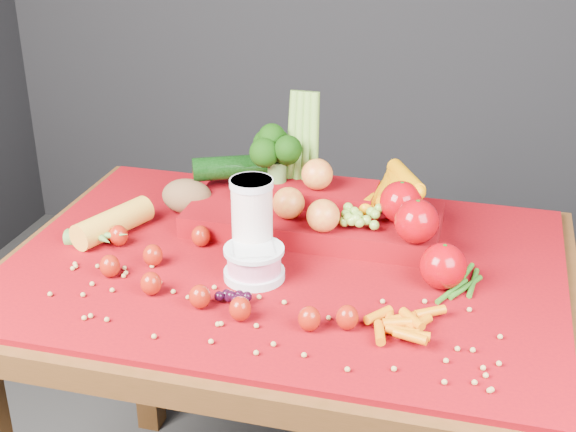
% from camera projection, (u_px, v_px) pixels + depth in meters
% --- Properties ---
extents(table, '(1.10, 0.80, 0.75)m').
position_uv_depth(table, '(285.00, 309.00, 1.59)').
color(table, '#3B250D').
rests_on(table, ground).
extents(red_cloth, '(1.05, 0.75, 0.01)m').
position_uv_depth(red_cloth, '(285.00, 264.00, 1.55)').
color(red_cloth, '#7C0408').
rests_on(red_cloth, table).
extents(milk_glass, '(0.08, 0.08, 0.18)m').
position_uv_depth(milk_glass, '(252.00, 220.00, 1.50)').
color(milk_glass, beige).
rests_on(milk_glass, red_cloth).
extents(yogurt_bowl, '(0.11, 0.11, 0.06)m').
position_uv_depth(yogurt_bowl, '(254.00, 262.00, 1.48)').
color(yogurt_bowl, silver).
rests_on(yogurt_bowl, red_cloth).
extents(strawberry_scatter, '(0.54, 0.28, 0.05)m').
position_uv_depth(strawberry_scatter, '(199.00, 276.00, 1.45)').
color(strawberry_scatter, '#951503').
rests_on(strawberry_scatter, red_cloth).
extents(dark_grape_cluster, '(0.06, 0.05, 0.03)m').
position_uv_depth(dark_grape_cluster, '(234.00, 297.00, 1.40)').
color(dark_grape_cluster, black).
rests_on(dark_grape_cluster, red_cloth).
extents(soybean_scatter, '(0.84, 0.24, 0.01)m').
position_uv_depth(soybean_scatter, '(255.00, 313.00, 1.37)').
color(soybean_scatter, '#AE8E4B').
rests_on(soybean_scatter, red_cloth).
extents(corn_ear, '(0.23, 0.26, 0.06)m').
position_uv_depth(corn_ear, '(103.00, 232.00, 1.61)').
color(corn_ear, gold).
rests_on(corn_ear, red_cloth).
extents(potato, '(0.11, 0.08, 0.08)m').
position_uv_depth(potato, '(187.00, 196.00, 1.74)').
color(potato, brown).
rests_on(potato, red_cloth).
extents(baby_carrot_pile, '(0.17, 0.17, 0.03)m').
position_uv_depth(baby_carrot_pile, '(401.00, 322.00, 1.32)').
color(baby_carrot_pile, '#CC6607').
rests_on(baby_carrot_pile, red_cloth).
extents(green_bean_pile, '(0.14, 0.12, 0.01)m').
position_uv_depth(green_bean_pile, '(462.00, 284.00, 1.46)').
color(green_bean_pile, '#276216').
rests_on(green_bean_pile, red_cloth).
extents(produce_mound, '(0.61, 0.38, 0.27)m').
position_uv_depth(produce_mound, '(328.00, 205.00, 1.64)').
color(produce_mound, '#7C0408').
rests_on(produce_mound, red_cloth).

